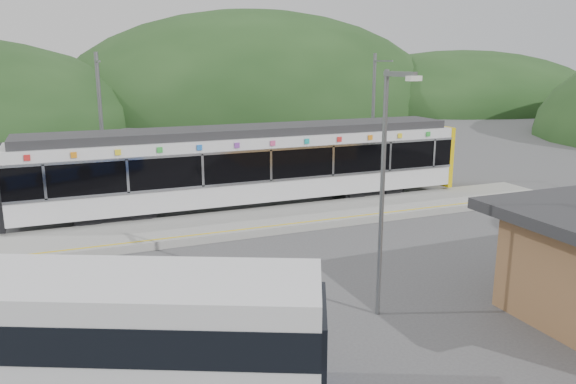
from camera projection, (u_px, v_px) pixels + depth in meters
name	position (u px, v px, depth m)	size (l,w,h in m)	color
ground	(325.00, 244.00, 20.80)	(120.00, 120.00, 0.00)	#4C4C4F
hills	(391.00, 197.00, 27.84)	(146.00, 149.00, 26.00)	#1E3D19
platform	(291.00, 218.00, 23.73)	(26.00, 3.20, 0.30)	#9E9E99
yellow_line	(304.00, 222.00, 22.53)	(26.00, 0.10, 0.01)	yellow
train	(249.00, 164.00, 25.37)	(20.44, 3.01, 3.74)	black
catenary_mast_west	(102.00, 129.00, 25.07)	(0.18, 1.80, 7.00)	slate
catenary_mast_east	(373.00, 117.00, 30.25)	(0.18, 1.80, 7.00)	slate
bus	(57.00, 345.00, 10.76)	(10.14, 6.37, 2.75)	#0C3ABF
lamp_post	(386.00, 175.00, 14.10)	(0.37, 1.14, 6.44)	slate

